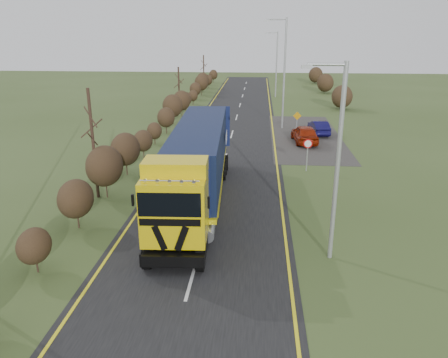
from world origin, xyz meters
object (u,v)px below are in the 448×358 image
car_red_hatchback (305,134)px  speed_sign (308,149)px  car_blue_sedan (319,128)px  streetlight_near (336,157)px  lorry (197,162)px

car_red_hatchback → speed_sign: bearing=80.5°
car_blue_sedan → speed_sign: speed_sign is taller
streetlight_near → speed_sign: size_ratio=3.61×
car_blue_sedan → lorry: bearing=57.3°
streetlight_near → speed_sign: (0.26, 11.63, -2.79)m
car_blue_sedan → car_red_hatchback: bearing=58.0°
lorry → streetlight_near: bearing=-43.6°
car_red_hatchback → streetlight_near: streetlight_near is taller
streetlight_near → speed_sign: 11.97m
lorry → car_blue_sedan: bearing=61.2°
car_red_hatchback → lorry: bearing=58.3°
streetlight_near → lorry: bearing=139.0°
car_red_hatchback → car_blue_sedan: size_ratio=1.18×
car_red_hatchback → speed_sign: (-0.58, -7.75, 0.77)m
speed_sign → car_red_hatchback: bearing=85.7°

